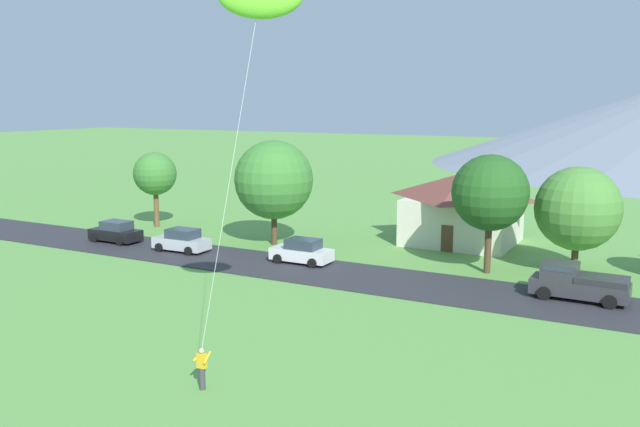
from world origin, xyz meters
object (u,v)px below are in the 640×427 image
(tree_right_of_center, at_px, (490,193))
(parked_car_silver_west_end, at_px, (182,241))
(tree_near_right, at_px, (155,174))
(parked_car_black_mid_west, at_px, (116,232))
(parked_car_white_mid_east, at_px, (302,252))
(tree_left_of_center, at_px, (274,180))
(tree_far_right, at_px, (578,209))
(pickup_truck_charcoal_west_side, at_px, (577,282))
(house_leftmost, at_px, (463,207))

(tree_right_of_center, height_order, parked_car_silver_west_end, tree_right_of_center)
(tree_right_of_center, relative_size, tree_near_right, 1.17)
(parked_car_black_mid_west, relative_size, parked_car_white_mid_east, 1.00)
(tree_left_of_center, relative_size, tree_far_right, 1.16)
(tree_left_of_center, distance_m, tree_near_right, 13.24)
(tree_near_right, bearing_deg, parked_car_black_mid_west, -74.71)
(tree_right_of_center, bearing_deg, pickup_truck_charcoal_west_side, -32.07)
(parked_car_silver_west_end, height_order, parked_car_white_mid_east, same)
(parked_car_black_mid_west, bearing_deg, parked_car_white_mid_east, 3.41)
(tree_far_right, distance_m, parked_car_black_mid_west, 34.11)
(house_leftmost, height_order, tree_left_of_center, tree_left_of_center)
(tree_left_of_center, distance_m, parked_car_black_mid_west, 13.23)
(tree_far_right, bearing_deg, parked_car_silver_west_end, -164.61)
(tree_right_of_center, distance_m, tree_far_right, 5.72)
(tree_near_right, height_order, parked_car_black_mid_west, tree_near_right)
(parked_car_black_mid_west, bearing_deg, pickup_truck_charcoal_west_side, 1.42)
(house_leftmost, relative_size, pickup_truck_charcoal_west_side, 1.65)
(tree_left_of_center, xyz_separation_m, tree_far_right, (21.86, 1.79, -0.82))
(tree_far_right, distance_m, parked_car_silver_west_end, 27.65)
(pickup_truck_charcoal_west_side, bearing_deg, house_leftmost, 129.96)
(tree_left_of_center, bearing_deg, house_leftmost, 31.16)
(parked_car_silver_west_end, distance_m, parked_car_black_mid_west, 6.72)
(parked_car_silver_west_end, relative_size, pickup_truck_charcoal_west_side, 0.81)
(tree_left_of_center, distance_m, pickup_truck_charcoal_west_side, 23.65)
(tree_right_of_center, height_order, tree_near_right, tree_right_of_center)
(tree_far_right, height_order, parked_car_silver_west_end, tree_far_right)
(pickup_truck_charcoal_west_side, bearing_deg, parked_car_white_mid_east, 179.58)
(tree_far_right, height_order, parked_car_black_mid_west, tree_far_right)
(tree_right_of_center, bearing_deg, tree_near_right, 175.89)
(tree_far_right, xyz_separation_m, pickup_truck_charcoal_west_side, (1.00, -6.35, -3.20))
(tree_left_of_center, height_order, tree_right_of_center, tree_left_of_center)
(tree_right_of_center, distance_m, pickup_truck_charcoal_west_side, 8.24)
(parked_car_black_mid_west, bearing_deg, parked_car_silver_west_end, -0.73)
(tree_near_right, height_order, tree_far_right, tree_far_right)
(tree_left_of_center, xyz_separation_m, parked_car_silver_west_end, (-4.60, -5.49, -4.21))
(tree_near_right, xyz_separation_m, parked_car_white_mid_east, (18.20, -5.79, -3.85))
(tree_far_right, bearing_deg, tree_left_of_center, -175.32)
(parked_car_black_mid_west, bearing_deg, house_leftmost, 28.58)
(parked_car_silver_west_end, bearing_deg, parked_car_black_mid_west, 179.27)
(house_leftmost, xyz_separation_m, parked_car_black_mid_west, (-23.95, -13.05, -2.01))
(tree_right_of_center, height_order, tree_far_right, tree_right_of_center)
(parked_car_black_mid_west, bearing_deg, tree_far_right, 12.24)
(tree_left_of_center, height_order, pickup_truck_charcoal_west_side, tree_left_of_center)
(tree_near_right, relative_size, parked_car_silver_west_end, 1.57)
(tree_right_of_center, height_order, parked_car_white_mid_east, tree_right_of_center)
(tree_near_right, xyz_separation_m, parked_car_silver_west_end, (8.57, -6.85, -3.85))
(tree_far_right, relative_size, parked_car_white_mid_east, 1.66)
(parked_car_silver_west_end, bearing_deg, tree_left_of_center, 50.07)
(house_leftmost, bearing_deg, parked_car_white_mid_east, -122.19)
(tree_left_of_center, xyz_separation_m, parked_car_black_mid_west, (-11.32, -5.41, -4.21))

